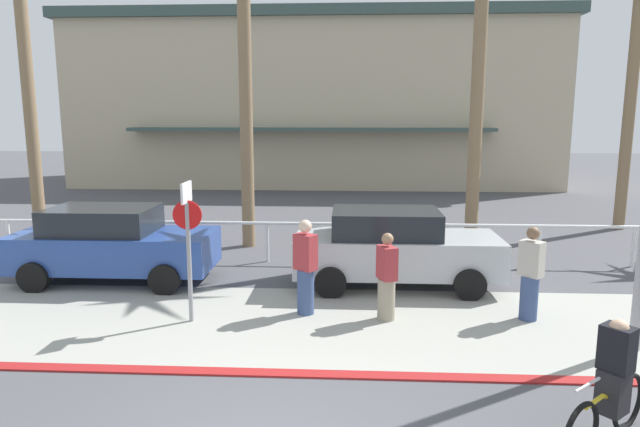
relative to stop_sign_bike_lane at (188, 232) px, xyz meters
name	(u,v)px	position (x,y,z in m)	size (l,w,h in m)	color
ground_plane	(315,248)	(1.90, 5.81, -1.68)	(80.00, 80.00, 0.00)	#4C4C51
sidewalk_strip	(295,323)	(1.90, 0.01, -1.67)	(44.00, 4.00, 0.02)	#9E9E93
curb_paint	(282,373)	(1.90, -1.99, -1.66)	(44.00, 0.24, 0.03)	maroon
building_backdrop	(316,101)	(0.91, 21.91, 2.72)	(25.32, 9.62, 8.75)	#BCAD8E
rail_fence	(312,230)	(1.90, 4.31, -0.84)	(25.04, 0.08, 1.04)	white
stop_sign_bike_lane	(188,232)	(0.00, 0.00, 0.00)	(0.52, 0.56, 2.56)	gray
palm_tree_2	(246,28)	(0.00, 6.05, 4.33)	(2.84, 2.91, 7.97)	#846B4C
palm_tree_4	(637,28)	(11.70, 9.08, 4.67)	(3.53, 2.93, 8.33)	#846B4C
car_blue_1	(112,244)	(-2.45, 2.42, -0.81)	(4.40, 2.02, 1.69)	#284793
car_silver_2	(394,247)	(3.83, 2.40, -0.81)	(4.40, 2.02, 1.69)	#B2B7BC
cyclist_yellow_0	(612,385)	(5.85, -3.48, -0.98)	(1.42, 1.24, 1.50)	black
pedestrian_0	(387,281)	(3.54, 0.28, -0.93)	(0.41, 0.47, 1.64)	gray
pedestrian_1	(530,278)	(6.13, 0.41, -0.86)	(0.47, 0.47, 1.75)	#384C7A
pedestrian_2	(305,271)	(2.04, 0.51, -0.83)	(0.48, 0.45, 1.82)	#384C7A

